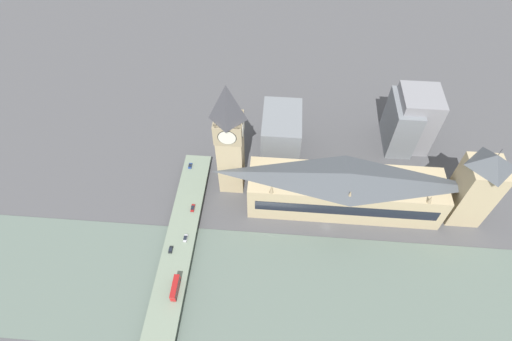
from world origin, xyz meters
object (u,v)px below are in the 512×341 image
car_northbound_lead (185,238)px  double_decker_bus_lead (175,288)px  car_southbound_lead (171,250)px  parliament_hall (345,190)px  car_southbound_mid (193,208)px  clock_tower (230,138)px  victoria_tower (476,187)px  car_northbound_tail (190,166)px  road_bridge (171,280)px

car_northbound_lead → double_decker_bus_lead: bearing=-178.6°
car_southbound_lead → parliament_hall: bearing=-66.9°
car_southbound_mid → car_southbound_lead: bearing=165.5°
clock_tower → victoria_tower: size_ratio=1.38×
car_northbound_tail → car_northbound_lead: bearing=-172.5°
victoria_tower → car_southbound_mid: bearing=94.6°
car_southbound_lead → clock_tower: bearing=-28.1°
victoria_tower → car_southbound_lead: size_ratio=13.50×
road_bridge → car_southbound_mid: 40.40m
clock_tower → car_southbound_lead: bearing=151.9°
victoria_tower → car_northbound_lead: 147.87m
car_southbound_mid → double_decker_bus_lead: bearing=-179.7°
car_northbound_tail → clock_tower: bearing=-104.7°
road_bridge → double_decker_bus_lead: size_ratio=13.67×
parliament_hall → clock_tower: size_ratio=1.41×
car_southbound_mid → victoria_tower: bearing=-85.4°
car_northbound_lead → car_southbound_mid: car_northbound_lead is taller
parliament_hall → car_northbound_lead: size_ratio=23.66×
car_southbound_mid → car_northbound_lead: bearing=178.7°
clock_tower → car_southbound_mid: (-22.20, 18.86, -32.35)m
double_decker_bus_lead → car_southbound_mid: size_ratio=2.42×
parliament_hall → double_decker_bus_lead: size_ratio=8.86×
double_decker_bus_lead → car_southbound_lead: 21.22m
parliament_hall → car_northbound_lead: 86.20m
double_decker_bus_lead → car_northbound_lead: (26.91, 0.66, -2.08)m
parliament_hall → car_southbound_mid: size_ratio=21.41×
clock_tower → car_northbound_tail: clock_tower is taller
clock_tower → double_decker_bus_lead: 76.28m
parliament_hall → victoria_tower: size_ratio=1.95×
double_decker_bus_lead → car_northbound_lead: size_ratio=2.67×
parliament_hall → car_southbound_lead: (-36.87, 86.48, -8.74)m
victoria_tower → car_southbound_mid: size_ratio=10.98×
road_bridge → car_northbound_tail: (69.14, 3.41, 1.63)m
victoria_tower → car_southbound_mid: (-11.62, 143.18, -18.62)m
car_northbound_lead → car_southbound_lead: 9.23m
road_bridge → car_northbound_tail: size_ratio=40.39×
parliament_hall → victoria_tower: (0.06, -63.23, 9.89)m
clock_tower → car_southbound_lead: clock_tower is taller
clock_tower → car_southbound_lead: 62.85m
victoria_tower → car_southbound_mid: victoria_tower is taller
clock_tower → car_southbound_mid: clock_tower is taller
car_northbound_tail → car_southbound_lead: 54.21m
car_southbound_lead → car_southbound_mid: size_ratio=0.81×
clock_tower → road_bridge: clock_tower is taller
car_southbound_mid → parliament_hall: bearing=-81.8°
double_decker_bus_lead → car_northbound_tail: size_ratio=2.95×
car_southbound_lead → car_southbound_mid: bearing=-14.5°
clock_tower → victoria_tower: (-10.58, -124.32, -13.73)m
double_decker_bus_lead → road_bridge: bearing=34.7°
victoria_tower → car_northbound_lead: bearing=101.8°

